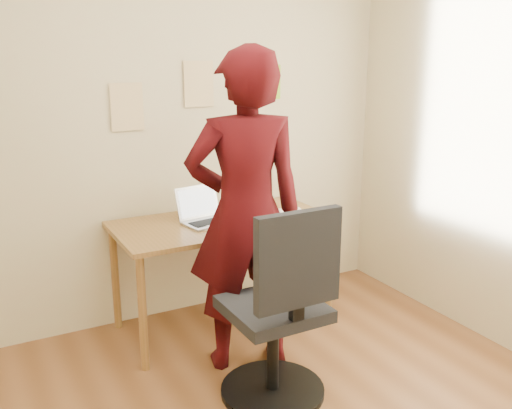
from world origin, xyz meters
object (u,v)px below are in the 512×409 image
phone (272,223)px  desk (223,233)px  person (245,214)px  laptop (204,214)px  office_chair (280,320)px

phone → desk: bearing=150.9°
desk → person: size_ratio=0.76×
desk → person: (-0.08, -0.49, 0.27)m
laptop → office_chair: size_ratio=0.32×
desk → laptop: (-0.11, 0.03, 0.14)m
laptop → desk: bearing=-24.2°
phone → office_chair: (-0.36, -0.72, -0.28)m
phone → office_chair: 0.85m
phone → office_chair: office_chair is taller
person → laptop: bearing=-71.7°
laptop → office_chair: bearing=-99.7°
laptop → person: 0.54m
office_chair → person: size_ratio=0.59×
office_chair → desk: bearing=82.8°
person → desk: bearing=-84.7°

